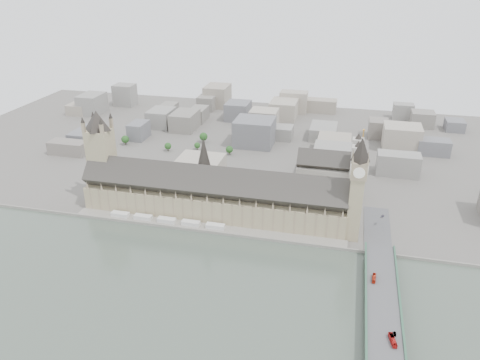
% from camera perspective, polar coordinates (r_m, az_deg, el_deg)
% --- Properties ---
extents(ground, '(900.00, 900.00, 0.00)m').
position_cam_1_polar(ground, '(462.85, -3.96, -5.48)').
color(ground, '#595651').
rests_on(ground, ground).
extents(river_thames, '(600.00, 600.00, 0.00)m').
position_cam_1_polar(river_thames, '(340.79, -12.66, -19.13)').
color(river_thames, '#3E4A3F').
rests_on(river_thames, ground).
extents(embankment_wall, '(600.00, 1.50, 3.00)m').
position_cam_1_polar(embankment_wall, '(449.85, -4.54, -6.25)').
color(embankment_wall, gray).
rests_on(embankment_wall, ground).
extents(river_terrace, '(270.00, 15.00, 2.00)m').
position_cam_1_polar(river_terrace, '(456.20, -4.25, -5.83)').
color(river_terrace, gray).
rests_on(river_terrace, ground).
extents(terrace_tents, '(118.00, 7.00, 4.00)m').
position_cam_1_polar(terrace_tents, '(467.62, -8.94, -4.84)').
color(terrace_tents, silver).
rests_on(terrace_tents, river_terrace).
extents(palace_of_westminster, '(265.00, 40.73, 55.44)m').
position_cam_1_polar(palace_of_westminster, '(468.50, -3.33, -1.90)').
color(palace_of_westminster, '#988C67').
rests_on(palace_of_westminster, ground).
extents(elizabeth_tower, '(17.00, 17.00, 107.50)m').
position_cam_1_polar(elizabeth_tower, '(425.80, 14.16, -0.25)').
color(elizabeth_tower, '#988C67').
rests_on(elizabeth_tower, ground).
extents(victoria_tower, '(30.00, 30.00, 100.00)m').
position_cam_1_polar(victoria_tower, '(507.12, -16.56, 3.23)').
color(victoria_tower, '#988C67').
rests_on(victoria_tower, ground).
extents(central_tower, '(13.00, 13.00, 48.00)m').
position_cam_1_polar(central_tower, '(462.11, -4.41, 2.48)').
color(central_tower, gray).
rests_on(central_tower, ground).
extents(westminster_bridge, '(25.00, 325.00, 10.25)m').
position_cam_1_polar(westminster_bridge, '(372.80, 16.90, -14.18)').
color(westminster_bridge, '#474749').
rests_on(westminster_bridge, ground).
extents(bridge_parapets, '(25.00, 235.00, 1.15)m').
position_cam_1_polar(bridge_parapets, '(335.23, 17.28, -18.14)').
color(bridge_parapets, '#325B44').
rests_on(bridge_parapets, westminster_bridge).
extents(westminster_abbey, '(68.00, 36.00, 64.00)m').
position_cam_1_polar(westminster_abbey, '(518.66, 10.92, 0.72)').
color(westminster_abbey, '#A69E95').
rests_on(westminster_abbey, ground).
extents(city_skyline_inland, '(720.00, 360.00, 38.00)m').
position_cam_1_polar(city_skyline_inland, '(672.17, 2.20, 6.26)').
color(city_skyline_inland, gray).
rests_on(city_skyline_inland, ground).
extents(park_trees, '(110.00, 30.00, 15.00)m').
position_cam_1_polar(park_trees, '(512.39, -3.07, -1.32)').
color(park_trees, '#244A1A').
rests_on(park_trees, ground).
extents(red_bus_north, '(3.48, 11.42, 3.14)m').
position_cam_1_polar(red_bus_north, '(384.77, 16.02, -11.43)').
color(red_bus_north, red).
rests_on(red_bus_north, westminster_bridge).
extents(red_bus_south, '(5.45, 12.71, 3.45)m').
position_cam_1_polar(red_bus_south, '(334.87, 18.11, -18.06)').
color(red_bus_south, red).
rests_on(red_bus_south, westminster_bridge).
extents(car_silver, '(1.51, 4.04, 1.32)m').
position_cam_1_polar(car_silver, '(341.41, 18.36, -17.37)').
color(car_silver, gray).
rests_on(car_silver, westminster_bridge).
extents(car_approach, '(4.02, 5.62, 1.51)m').
position_cam_1_polar(car_approach, '(474.60, 16.95, -4.26)').
color(car_approach, gray).
rests_on(car_approach, westminster_bridge).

